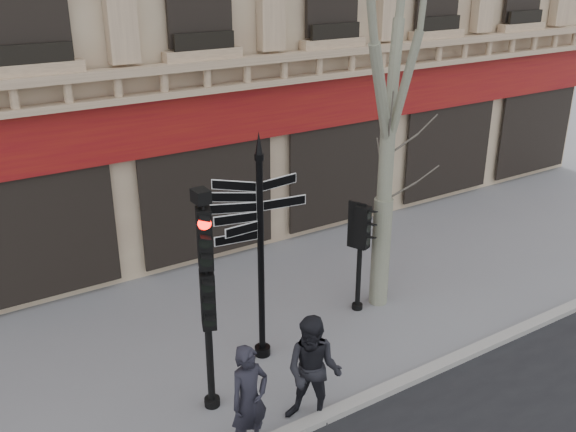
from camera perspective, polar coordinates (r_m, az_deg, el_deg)
name	(u,v)px	position (r m, az deg, el deg)	size (l,w,h in m)	color
ground	(327,358)	(12.43, 3.48, -12.46)	(80.00, 80.00, 0.00)	slate
kerb	(375,395)	(11.52, 7.73, -15.48)	(80.00, 0.25, 0.12)	gray
fingerpost	(260,212)	(11.12, -2.50, 0.37)	(2.30, 2.30, 4.36)	black
traffic_signal_main	(205,276)	(10.04, -7.36, -5.34)	(0.51, 0.44, 3.88)	black
traffic_signal_secondary	(360,238)	(13.25, 6.45, -1.98)	(0.48, 0.42, 2.38)	black
pedestrian_a	(249,400)	(9.96, -3.46, -16.00)	(0.66, 0.43, 1.82)	black
pedestrian_b	(314,372)	(10.43, 2.29, -13.66)	(0.93, 0.73, 1.92)	black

